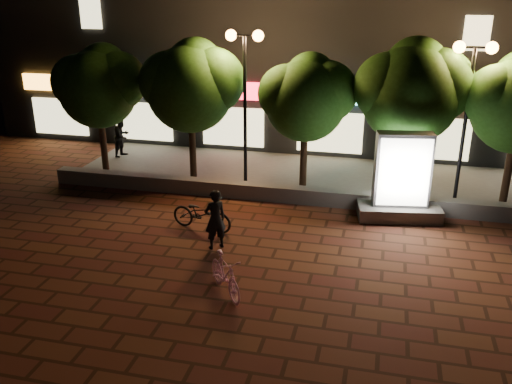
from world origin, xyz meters
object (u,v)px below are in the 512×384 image
(tree_left, at_px, (192,83))
(ad_kiosk, at_px, (401,184))
(tree_far_left, at_px, (100,84))
(tree_right, at_px, (413,88))
(tree_mid, at_px, (307,95))
(street_lamp_left, at_px, (245,69))
(rider, at_px, (215,219))
(scooter_parked, at_px, (202,214))
(street_lamp_right, at_px, (471,81))
(pedestrian, at_px, (122,136))
(scooter_pink, at_px, (225,275))

(tree_left, distance_m, ad_kiosk, 7.80)
(tree_far_left, height_order, tree_left, tree_left)
(tree_far_left, relative_size, tree_right, 0.91)
(tree_mid, height_order, street_lamp_left, street_lamp_left)
(tree_left, bearing_deg, tree_far_left, -180.00)
(street_lamp_left, distance_m, rider, 5.92)
(street_lamp_left, height_order, ad_kiosk, street_lamp_left)
(tree_left, xyz_separation_m, rider, (2.41, -5.22, -2.62))
(tree_mid, relative_size, ad_kiosk, 1.71)
(tree_far_left, relative_size, scooter_parked, 2.48)
(street_lamp_right, relative_size, scooter_parked, 2.67)
(tree_right, bearing_deg, rider, -133.15)
(tree_right, distance_m, street_lamp_right, 1.70)
(street_lamp_right, bearing_deg, pedestrian, 171.26)
(tree_far_left, relative_size, tree_left, 0.95)
(ad_kiosk, bearing_deg, pedestrian, 161.45)
(scooter_parked, bearing_deg, rider, -133.60)
(scooter_pink, relative_size, pedestrian, 0.97)
(tree_right, relative_size, pedestrian, 3.05)
(street_lamp_left, bearing_deg, tree_right, 2.81)
(ad_kiosk, height_order, pedestrian, ad_kiosk)
(street_lamp_right, bearing_deg, ad_kiosk, -136.38)
(tree_left, xyz_separation_m, scooter_pink, (3.33, -7.39, -2.96))
(rider, relative_size, pedestrian, 0.99)
(scooter_pink, bearing_deg, rider, 73.68)
(tree_far_left, xyz_separation_m, rider, (5.91, -5.22, -2.47))
(tree_right, relative_size, ad_kiosk, 1.93)
(tree_left, bearing_deg, ad_kiosk, -15.33)
(scooter_parked, height_order, pedestrian, pedestrian)
(street_lamp_left, bearing_deg, pedestrian, 160.99)
(tree_left, bearing_deg, scooter_parked, -68.20)
(scooter_parked, bearing_deg, ad_kiosk, -57.16)
(street_lamp_right, bearing_deg, scooter_parked, -151.51)
(tree_right, bearing_deg, ad_kiosk, -94.09)
(tree_left, bearing_deg, rider, -65.19)
(scooter_parked, bearing_deg, tree_far_left, 61.54)
(tree_mid, relative_size, street_lamp_left, 0.87)
(scooter_parked, bearing_deg, scooter_pink, -142.09)
(scooter_pink, bearing_deg, pedestrian, 88.55)
(street_lamp_right, xyz_separation_m, rider, (-6.53, -4.95, -3.07))
(street_lamp_left, xyz_separation_m, rider, (0.47, -4.95, -3.20))
(street_lamp_right, distance_m, pedestrian, 13.13)
(street_lamp_left, relative_size, rider, 3.14)
(tree_mid, xyz_separation_m, ad_kiosk, (3.17, -1.96, -2.16))
(rider, xyz_separation_m, pedestrian, (-6.10, 6.89, 0.09))
(tree_far_left, bearing_deg, street_lamp_left, -2.76)
(tree_left, xyz_separation_m, pedestrian, (-3.69, 1.68, -2.53))
(tree_mid, xyz_separation_m, street_lamp_left, (-2.05, -0.26, 0.81))
(street_lamp_left, bearing_deg, rider, -84.62)
(street_lamp_left, bearing_deg, scooter_pink, -79.01)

